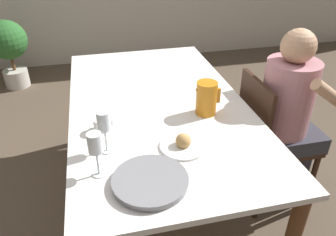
{
  "coord_description": "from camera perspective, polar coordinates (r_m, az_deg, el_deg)",
  "views": [
    {
      "loc": [
        -0.33,
        -1.66,
        1.68
      ],
      "look_at": [
        0.0,
        -0.27,
        0.82
      ],
      "focal_mm": 35.0,
      "sensor_mm": 36.0,
      "label": 1
    }
  ],
  "objects": [
    {
      "name": "red_pitcher",
      "position": [
        1.78,
        6.69,
        3.5
      ],
      "size": [
        0.14,
        0.11,
        0.19
      ],
      "color": "orange",
      "rests_on": "dining_table"
    },
    {
      "name": "dining_table",
      "position": [
        1.97,
        -1.8,
        0.33
      ],
      "size": [
        1.0,
        1.79,
        0.77
      ],
      "color": "white",
      "rests_on": "ground_plane"
    },
    {
      "name": "serving_tray",
      "position": [
        1.35,
        -3.12,
        -10.91
      ],
      "size": [
        0.31,
        0.31,
        0.03
      ],
      "color": "gray",
      "rests_on": "dining_table"
    },
    {
      "name": "wine_glass_juice",
      "position": [
        1.34,
        -12.56,
        -4.69
      ],
      "size": [
        0.06,
        0.06,
        0.21
      ],
      "color": "white",
      "rests_on": "dining_table"
    },
    {
      "name": "person_seated",
      "position": [
        2.09,
        20.56,
        1.5
      ],
      "size": [
        0.39,
        0.41,
        1.2
      ],
      "rotation": [
        0.0,
        0.0,
        -1.57
      ],
      "color": "#33333D",
      "rests_on": "ground_plane"
    },
    {
      "name": "potted_plant",
      "position": [
        4.11,
        -26.02,
        11.15
      ],
      "size": [
        0.43,
        0.43,
        0.77
      ],
      "color": "beige",
      "rests_on": "ground_plane"
    },
    {
      "name": "teacup_near_person",
      "position": [
        1.68,
        -11.44,
        -1.33
      ],
      "size": [
        0.14,
        0.14,
        0.07
      ],
      "color": "white",
      "rests_on": "dining_table"
    },
    {
      "name": "chair_person_side",
      "position": [
        2.19,
        17.04,
        -3.28
      ],
      "size": [
        0.42,
        0.42,
        0.9
      ],
      "rotation": [
        0.0,
        0.0,
        -1.57
      ],
      "color": "#331E14",
      "rests_on": "ground_plane"
    },
    {
      "name": "wine_glass_water",
      "position": [
        1.46,
        -11.11,
        -0.8
      ],
      "size": [
        0.06,
        0.06,
        0.21
      ],
      "color": "white",
      "rests_on": "dining_table"
    },
    {
      "name": "bread_plate",
      "position": [
        1.54,
        2.66,
        -4.55
      ],
      "size": [
        0.22,
        0.22,
        0.07
      ],
      "color": "white",
      "rests_on": "dining_table"
    },
    {
      "name": "ground_plane",
      "position": [
        2.39,
        -1.53,
        -13.62
      ],
      "size": [
        20.0,
        20.0,
        0.0
      ],
      "primitive_type": "plane",
      "color": "brown"
    }
  ]
}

